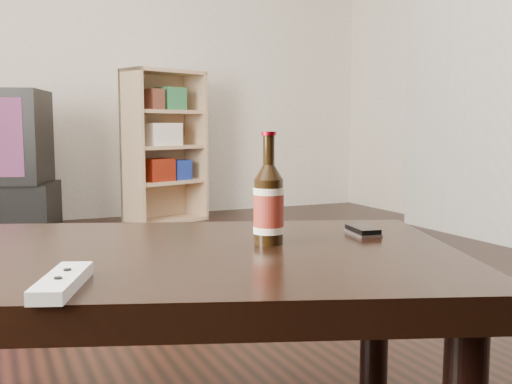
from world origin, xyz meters
name	(u,v)px	position (x,y,z in m)	size (l,w,h in m)	color
floor	(212,352)	(0.00, 0.00, -0.01)	(5.00, 6.00, 0.01)	black
wall_back	(72,43)	(0.00, 3.01, 1.35)	(5.00, 0.02, 2.70)	silver
chimney_breast	(488,28)	(2.35, 1.20, 1.35)	(0.30, 1.20, 2.70)	white
bookshelf	(162,144)	(0.58, 2.61, 0.59)	(0.67, 0.48, 1.13)	tan
coffee_table	(153,281)	(-0.34, -0.58, 0.41)	(1.44, 1.13, 0.47)	black
beer_bottle	(269,205)	(-0.09, -0.61, 0.56)	(0.07, 0.07, 0.24)	black
phone	(363,231)	(0.16, -0.60, 0.48)	(0.07, 0.11, 0.02)	silver
remote	(62,282)	(-0.54, -0.80, 0.48)	(0.12, 0.20, 0.02)	silver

